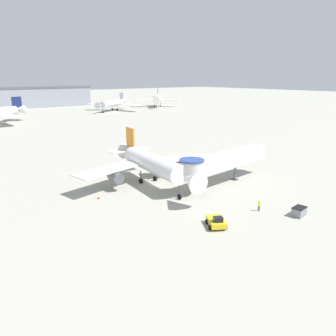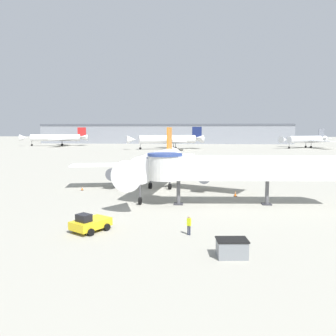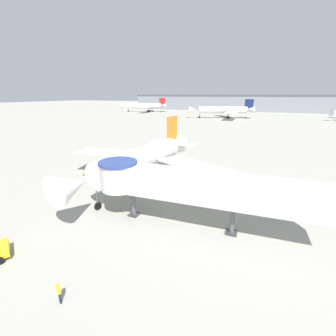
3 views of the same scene
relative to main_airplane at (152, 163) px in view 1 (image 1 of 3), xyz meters
The scene contains 10 objects.
ground_plane 3.97m from the main_airplane, 116.67° to the right, with size 800.00×800.00×0.00m, color #9E9B8E.
main_airplane is the anchor object (origin of this frame).
jet_bridge 12.43m from the main_airplane, 40.12° to the right, with size 22.29×4.86×6.10m.
pushback_tug_yellow 20.18m from the main_airplane, 100.45° to the right, with size 3.43×3.87×1.66m.
service_container_gray 26.00m from the main_airplane, 71.58° to the right, with size 2.31×1.68×1.29m.
traffic_cone_starboard_wing 11.82m from the main_airplane, 15.80° to the right, with size 0.45×0.45×0.74m.
traffic_cone_port_wing 11.73m from the main_airplane, behind, with size 0.36×0.36×0.60m.
ground_crew_marshaller 20.74m from the main_airplane, 75.76° to the right, with size 0.37×0.31×1.67m.
background_jet_gray_tail 133.49m from the main_airplane, 63.80° to the left, with size 28.64×29.02×9.67m.
background_jet_teal_tail 154.44m from the main_airplane, 53.04° to the left, with size 24.65×23.92×11.87m.
Camera 1 is at (-32.98, -46.22, 19.20)m, focal length 35.00 mm.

